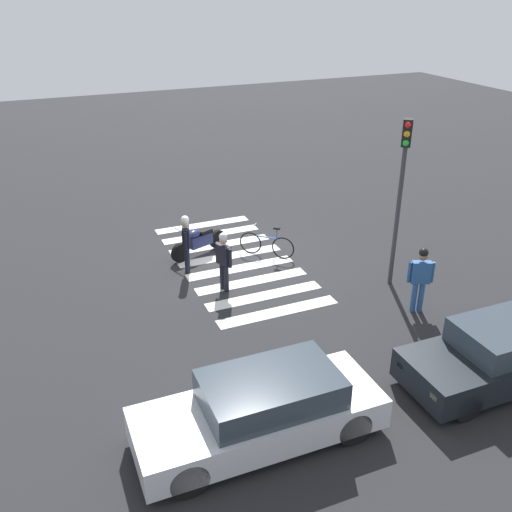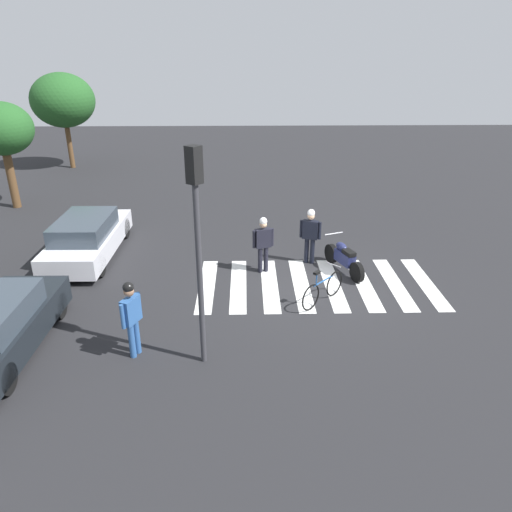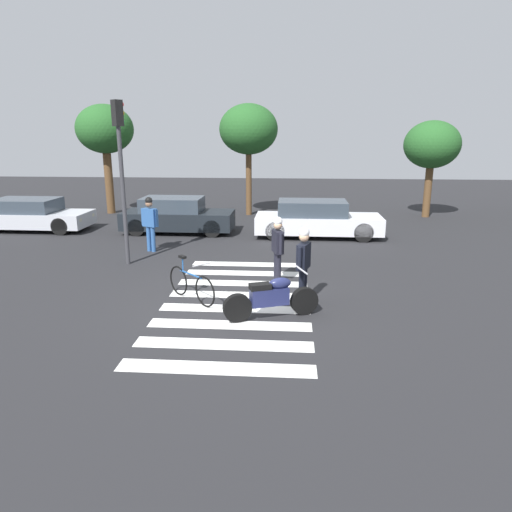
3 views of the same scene
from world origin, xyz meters
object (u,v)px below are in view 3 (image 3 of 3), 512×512
Objects in this scene: pedestrian_bystander at (150,220)px; car_silver_sedan at (31,215)px; leaning_bicycle at (191,284)px; traffic_light_pole at (121,158)px; car_white_van at (316,219)px; officer_on_foot at (304,260)px; officer_by_motorcycle at (278,245)px; car_black_suv at (177,216)px; police_motorcycle at (271,298)px.

pedestrian_bystander reaches higher than car_silver_sedan.
leaning_bicycle is 0.28× the size of traffic_light_pole.
car_white_van is at bearing 25.42° from pedestrian_bystander.
pedestrian_bystander is at bearing 137.41° from officer_on_foot.
traffic_light_pole is at bearing -144.33° from car_white_van.
traffic_light_pole reaches higher than car_white_van.
car_white_van is (1.30, 5.60, -0.34)m from officer_by_motorcycle.
traffic_light_pole reaches higher than officer_on_foot.
pedestrian_bystander reaches higher than officer_by_motorcycle.
car_black_suv is at bearing 122.16° from officer_on_foot.
officer_by_motorcycle is 0.38× the size of car_silver_sedan.
car_black_suv is 0.92× the size of car_white_van.
officer_on_foot reaches higher than officer_by_motorcycle.
car_silver_sedan is 11.30m from car_white_van.
police_motorcycle is 0.43× the size of traffic_light_pole.
traffic_light_pole is (-0.25, -1.52, 2.05)m from pedestrian_bystander.
car_silver_sedan is at bearing 148.94° from officer_by_motorcycle.
car_white_van is (3.26, 7.11, 0.26)m from leaning_bicycle.
leaning_bicycle is 7.82m from car_white_van.
pedestrian_bystander is (-2.26, 4.48, 0.65)m from leaning_bicycle.
officer_by_motorcycle is 7.23m from car_black_suv.
car_white_van is at bearing 76.90° from officer_by_motorcycle.
car_white_van is at bearing -2.11° from car_silver_sedan.
traffic_light_pole reaches higher than car_silver_sedan.
leaning_bicycle is 11.01m from car_silver_sedan.
officer_on_foot is at bearing -35.23° from car_silver_sedan.
car_silver_sedan is at bearing 144.77° from officer_on_foot.
officer_on_foot reaches higher than car_black_suv.
car_silver_sedan reaches higher than police_motorcycle.
police_motorcycle is 8.15m from car_white_van.
officer_by_motorcycle is 0.37× the size of car_white_van.
traffic_light_pole reaches higher than officer_by_motorcycle.
officer_on_foot is at bearing -29.92° from traffic_light_pole.
leaning_bicycle is at bearing -179.20° from officer_on_foot.
pedestrian_bystander reaches higher than car_white_van.
car_silver_sedan is at bearing 139.60° from police_motorcycle.
leaning_bicycle is at bearing -74.28° from car_black_suv.
pedestrian_bystander is at bearing 144.84° from officer_by_motorcycle.
leaning_bicycle is 0.29× the size of car_silver_sedan.
car_silver_sedan is 1.06× the size of car_black_suv.
officer_by_motorcycle is at bearing -103.10° from car_white_van.
car_black_suv reaches higher than car_silver_sedan.
car_silver_sedan is (-8.03, 7.52, 0.22)m from leaning_bicycle.
officer_by_motorcycle is at bearing -35.16° from pedestrian_bystander.
car_silver_sedan reaches higher than leaning_bicycle.
car_white_van is 7.51m from traffic_light_pole.
leaning_bicycle is 0.76× the size of officer_by_motorcycle.
car_white_van is at bearing 84.47° from officer_on_foot.
car_black_suv is at bearing 176.03° from car_white_van.
officer_on_foot is at bearing 54.47° from police_motorcycle.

